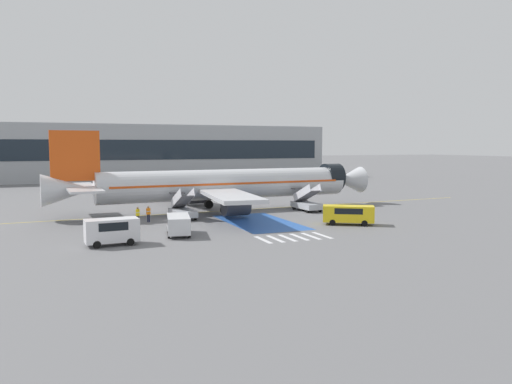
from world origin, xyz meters
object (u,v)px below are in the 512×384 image
object	(u,v)px
airliner	(224,185)
fuel_tanker	(156,186)
service_van_2	(178,223)
ground_crew_0	(138,214)
ground_crew_1	(148,213)
terminal_building	(94,153)
baggage_cart	(349,211)
service_van_1	(112,230)
boarding_stairs_forward	(307,204)
service_van_0	(348,213)
traffic_cone_0	(344,206)
boarding_stairs_aft	(183,210)

from	to	relation	value
airliner	fuel_tanker	xyz separation A→B (m)	(-4.87, 19.79, -1.57)
service_van_2	ground_crew_0	xyz separation A→B (m)	(-2.50, 8.17, -0.06)
ground_crew_0	ground_crew_1	bearing A→B (deg)	-11.56
fuel_tanker	terminal_building	bearing A→B (deg)	17.04
fuel_tanker	baggage_cart	distance (m)	33.43
service_van_1	ground_crew_0	bearing A→B (deg)	157.27
service_van_1	boarding_stairs_forward	bearing A→B (deg)	114.60
baggage_cart	ground_crew_1	distance (m)	24.48
airliner	service_van_1	world-z (taller)	airliner
boarding_stairs_forward	ground_crew_1	distance (m)	20.60
fuel_tanker	baggage_cart	world-z (taller)	fuel_tanker
fuel_tanker	airliner	bearing A→B (deg)	-157.14
airliner	boarding_stairs_forward	distance (m)	10.91
fuel_tanker	service_van_1	xyz separation A→B (m)	(-10.86, -37.34, -0.46)
airliner	ground_crew_1	distance (m)	12.41
boarding_stairs_forward	service_van_1	world-z (taller)	boarding_stairs_forward
fuel_tanker	service_van_0	world-z (taller)	fuel_tanker
airliner	service_van_1	xyz separation A→B (m)	(-15.72, -17.54, -2.03)
fuel_tanker	service_van_2	distance (m)	35.09
service_van_1	baggage_cart	world-z (taller)	service_van_1
ground_crew_1	traffic_cone_0	distance (m)	26.32
baggage_cart	airliner	bearing A→B (deg)	126.59
service_van_0	traffic_cone_0	size ratio (longest dim) A/B	9.29
boarding_stairs_aft	baggage_cart	world-z (taller)	boarding_stairs_aft
service_van_1	service_van_2	xyz separation A→B (m)	(6.28, 2.55, -0.22)
fuel_tanker	service_van_0	xyz separation A→B (m)	(13.55, -35.40, -0.58)
boarding_stairs_aft	terminal_building	xyz separation A→B (m)	(-4.50, 68.69, 5.72)
fuel_tanker	service_van_2	size ratio (longest dim) A/B	2.11
boarding_stairs_forward	terminal_building	distance (m)	71.30
service_van_2	ground_crew_0	world-z (taller)	service_van_2
fuel_tanker	service_van_1	bearing A→B (deg)	172.83
traffic_cone_0	fuel_tanker	bearing A→B (deg)	130.91
baggage_cart	ground_crew_0	xyz separation A→B (m)	(-25.68, 1.11, 0.81)
service_van_2	ground_crew_1	size ratio (longest dim) A/B	2.83
boarding_stairs_aft	ground_crew_1	xyz separation A→B (m)	(-4.08, -1.15, 0.07)
traffic_cone_0	ground_crew_1	bearing A→B (deg)	-175.38
boarding_stairs_forward	baggage_cart	world-z (taller)	boarding_stairs_forward
ground_crew_1	terminal_building	world-z (taller)	terminal_building
baggage_cart	ground_crew_0	size ratio (longest dim) A/B	1.62
boarding_stairs_aft	airliner	bearing A→B (deg)	33.28
terminal_building	traffic_cone_0	bearing A→B (deg)	-68.52
terminal_building	service_van_1	bearing A→B (deg)	-93.27
fuel_tanker	terminal_building	xyz separation A→B (m)	(-6.20, 44.13, 4.87)
airliner	service_van_2	size ratio (longest dim) A/B	8.60
service_van_1	fuel_tanker	bearing A→B (deg)	160.49
airliner	boarding_stairs_forward	bearing A→B (deg)	65.23
airliner	terminal_building	bearing A→B (deg)	-172.86
boarding_stairs_forward	service_van_1	xyz separation A→B (m)	(-25.58, -13.55, 0.40)
service_van_2	boarding_stairs_forward	bearing A→B (deg)	-139.38
boarding_stairs_aft	service_van_1	bearing A→B (deg)	-128.31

